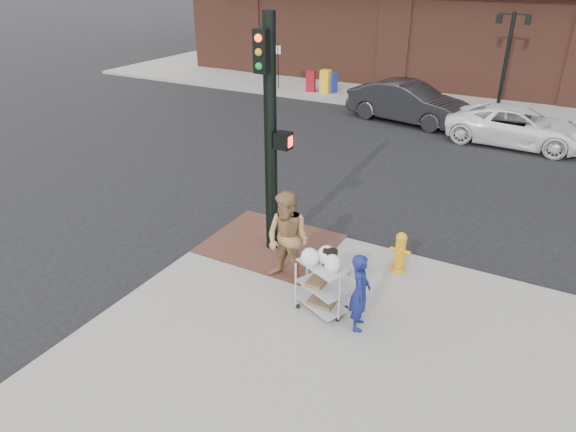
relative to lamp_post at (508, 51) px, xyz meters
The scene contains 14 objects.
ground 16.34m from the lamp_post, 97.13° to the right, with size 220.00×220.00×0.00m, color black.
brick_curb_ramp 15.52m from the lamp_post, 99.77° to the right, with size 2.80×2.40×0.01m, color #4C2D24.
lamp_post is the anchor object (origin of this frame).
parking_sign 10.64m from the lamp_post, behind, with size 0.05×0.05×2.20m, color black.
traffic_signal_pole 15.43m from the lamp_post, 99.24° to the right, with size 0.61×0.51×5.00m.
woman_blue 17.01m from the lamp_post, 89.10° to the right, with size 0.53×0.35×1.45m, color navy.
pedestrian_tan 16.39m from the lamp_post, 95.34° to the right, with size 0.93×0.73×1.92m, color #9D754A.
sedan_dark 4.86m from the lamp_post, 132.74° to the right, with size 1.72×4.94×1.63m, color black.
minivan_white 4.89m from the lamp_post, 73.47° to the right, with size 2.24×4.85×1.35m, color white.
utility_cart 16.88m from the lamp_post, 91.73° to the right, with size 1.06×0.85×1.29m.
fire_hydrant 14.95m from the lamp_post, 88.75° to the right, with size 0.42×0.30×0.90m.
newsbox_red 9.00m from the lamp_post, behind, with size 0.42×0.38×1.00m, color maroon.
newsbox_yellow 8.22m from the lamp_post, behind, with size 0.46×0.42×1.11m, color yellow.
newsbox_blue 8.00m from the lamp_post, behind, with size 0.40×0.36×0.96m, color #1A2EAE.
Camera 1 is at (4.70, -7.88, 5.93)m, focal length 32.00 mm.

